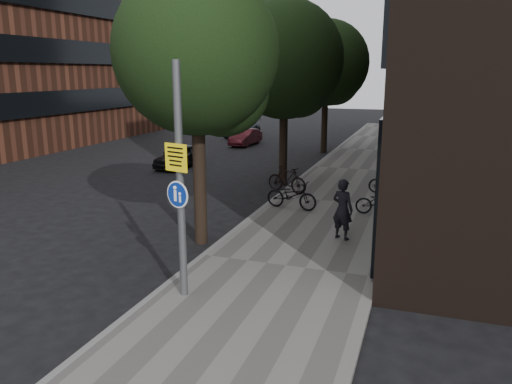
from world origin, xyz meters
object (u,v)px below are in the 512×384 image
at_px(pedestrian, 343,209).
at_px(parked_car_near, 179,156).
at_px(parked_bike_facade_near, 380,202).
at_px(signpost, 180,182).

height_order(pedestrian, parked_car_near, pedestrian).
bearing_deg(pedestrian, parked_bike_facade_near, -82.68).
bearing_deg(parked_bike_facade_near, pedestrian, 155.35).
distance_m(pedestrian, parked_car_near, 13.37).
bearing_deg(parked_bike_facade_near, signpost, 146.67).
bearing_deg(signpost, parked_car_near, 133.22).
bearing_deg(parked_car_near, signpost, -58.63).
height_order(signpost, parked_bike_facade_near, signpost).
bearing_deg(pedestrian, parked_car_near, -20.14).
bearing_deg(parked_bike_facade_near, parked_car_near, 50.71).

